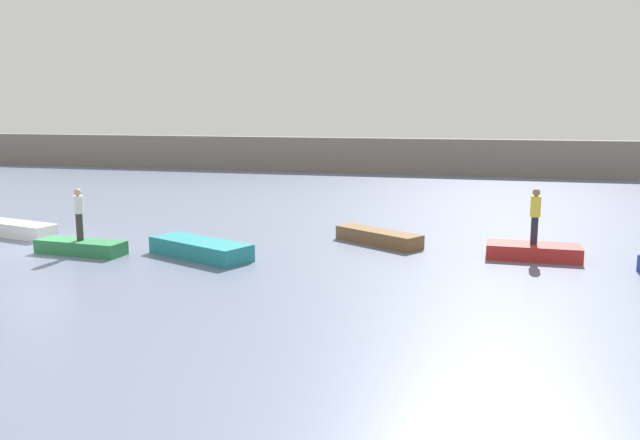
% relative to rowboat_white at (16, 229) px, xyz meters
% --- Properties ---
extents(ground_plane, '(120.00, 120.00, 0.00)m').
position_rel_rowboat_white_xyz_m(ground_plane, '(2.17, -1.84, -0.26)').
color(ground_plane, slate).
extents(embankment_wall, '(80.00, 1.20, 2.54)m').
position_rel_rowboat_white_xyz_m(embankment_wall, '(2.17, 27.22, 1.01)').
color(embankment_wall, gray).
rests_on(embankment_wall, ground_plane).
extents(rowboat_white, '(3.56, 1.71, 0.53)m').
position_rel_rowboat_white_xyz_m(rowboat_white, '(0.00, 0.00, 0.00)').
color(rowboat_white, white).
rests_on(rowboat_white, ground_plane).
extents(rowboat_green, '(3.11, 1.14, 0.45)m').
position_rel_rowboat_white_xyz_m(rowboat_green, '(4.12, -2.01, -0.04)').
color(rowboat_green, '#2D7F47').
rests_on(rowboat_green, ground_plane).
extents(rowboat_teal, '(3.86, 2.65, 0.54)m').
position_rel_rowboat_white_xyz_m(rowboat_teal, '(8.14, -1.47, 0.01)').
color(rowboat_teal, teal).
rests_on(rowboat_teal, ground_plane).
extents(rowboat_brown, '(3.35, 2.58, 0.48)m').
position_rel_rowboat_white_xyz_m(rowboat_brown, '(13.37, 2.02, -0.02)').
color(rowboat_brown, brown).
rests_on(rowboat_brown, ground_plane).
extents(rowboat_red, '(2.92, 1.24, 0.47)m').
position_rel_rowboat_white_xyz_m(rowboat_red, '(18.54, 0.95, -0.03)').
color(rowboat_red, red).
rests_on(rowboat_red, ground_plane).
extents(person_white_shirt, '(0.32, 0.32, 1.72)m').
position_rel_rowboat_white_xyz_m(person_white_shirt, '(4.12, -2.01, 1.15)').
color(person_white_shirt, '#38332D').
rests_on(person_white_shirt, rowboat_green).
extents(person_yellow_shirt, '(0.32, 0.32, 1.78)m').
position_rel_rowboat_white_xyz_m(person_yellow_shirt, '(18.54, 0.95, 1.21)').
color(person_yellow_shirt, '#232838').
rests_on(person_yellow_shirt, rowboat_red).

